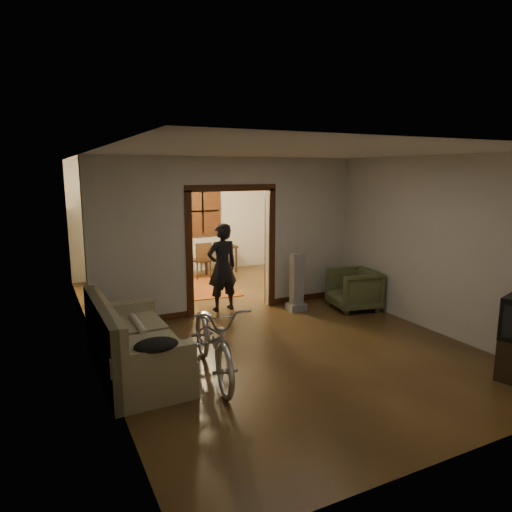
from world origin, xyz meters
TOP-DOWN VIEW (x-y plane):
  - floor at (0.00, 0.00)m, footprint 5.00×8.50m
  - ceiling at (0.00, 0.00)m, footprint 5.00×8.50m
  - wall_back at (0.00, 4.25)m, footprint 5.00×0.02m
  - wall_left at (-2.50, 0.00)m, footprint 0.02×8.50m
  - wall_right at (2.50, 0.00)m, footprint 0.02×8.50m
  - partition_wall at (0.00, 0.75)m, footprint 5.00×0.14m
  - door_casing at (0.00, 0.75)m, footprint 1.74×0.20m
  - far_window at (0.70, 4.21)m, footprint 0.98×0.06m
  - chandelier at (0.00, 2.50)m, footprint 0.24×0.24m
  - light_switch at (1.05, 0.68)m, footprint 0.08×0.01m
  - sofa at (-2.15, -1.17)m, footprint 0.98×2.11m
  - rolled_paper at (-2.05, -0.87)m, footprint 0.10×0.77m
  - jacket at (-2.10, -2.08)m, footprint 0.49×0.37m
  - bicycle at (-1.29, -1.70)m, footprint 0.90×1.97m
  - armchair at (2.08, -0.20)m, footprint 0.97×0.95m
  - vacuum at (1.09, 0.20)m, footprint 0.37×0.32m
  - person at (-0.14, 0.83)m, footprint 0.63×0.44m
  - oriental_rug at (-0.09, 2.67)m, footprint 1.88×2.34m
  - locker at (-1.48, 3.79)m, footprint 0.97×0.62m
  - globe at (-1.48, 3.79)m, footprint 0.29×0.29m
  - desk at (0.99, 3.87)m, footprint 0.91×0.53m
  - desk_chair at (0.38, 3.46)m, footprint 0.49×0.49m

SIDE VIEW (x-z plane):
  - floor at x=0.00m, z-range -0.01..0.01m
  - oriental_rug at x=-0.09m, z-range 0.00..0.02m
  - desk at x=0.99m, z-range 0.00..0.66m
  - armchair at x=2.08m, z-range 0.00..0.76m
  - desk_chair at x=0.38m, z-range 0.00..0.88m
  - sofa at x=-2.15m, z-range 0.00..0.96m
  - bicycle at x=-1.29m, z-range 0.00..1.00m
  - rolled_paper at x=-2.05m, z-range 0.48..0.58m
  - vacuum at x=1.09m, z-range 0.00..1.08m
  - jacket at x=-2.10m, z-range 0.61..0.75m
  - person at x=-0.14m, z-range 0.00..1.63m
  - locker at x=-1.48m, z-range 0.00..1.82m
  - door_casing at x=0.00m, z-range -0.06..2.26m
  - light_switch at x=1.05m, z-range 1.19..1.31m
  - wall_back at x=0.00m, z-range 0.00..2.80m
  - wall_left at x=-2.50m, z-range 0.00..2.80m
  - wall_right at x=2.50m, z-range 0.00..2.80m
  - partition_wall at x=0.00m, z-range 0.00..2.80m
  - far_window at x=0.70m, z-range 0.91..2.19m
  - globe at x=-1.48m, z-range 1.80..2.08m
  - chandelier at x=0.00m, z-range 2.23..2.47m
  - ceiling at x=0.00m, z-range 2.79..2.80m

